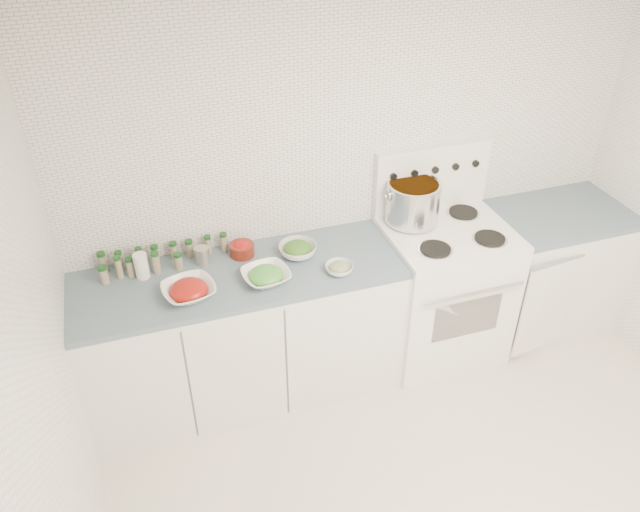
# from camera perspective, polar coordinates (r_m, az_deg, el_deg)

# --- Properties ---
(floor) EXTENTS (3.50, 3.50, 0.00)m
(floor) POSITION_cam_1_polar(r_m,az_deg,el_deg) (3.61, 12.11, -21.71)
(floor) COLOR beige
(floor) RESTS_ON ground
(room_walls) EXTENTS (3.54, 3.04, 2.52)m
(room_walls) POSITION_cam_1_polar(r_m,az_deg,el_deg) (2.49, 16.40, -1.25)
(room_walls) COLOR white
(room_walls) RESTS_ON ground
(counter_left) EXTENTS (1.85, 0.62, 0.90)m
(counter_left) POSITION_cam_1_polar(r_m,az_deg,el_deg) (3.79, -6.93, -7.10)
(counter_left) COLOR white
(counter_left) RESTS_ON ground
(stove) EXTENTS (0.76, 0.70, 1.36)m
(stove) POSITION_cam_1_polar(r_m,az_deg,el_deg) (4.12, 11.00, -2.77)
(stove) COLOR white
(stove) RESTS_ON ground
(counter_right) EXTENTS (0.89, 0.67, 0.90)m
(counter_right) POSITION_cam_1_polar(r_m,az_deg,el_deg) (4.56, 20.10, -1.13)
(counter_right) COLOR white
(counter_right) RESTS_ON ground
(stock_pot) EXTENTS (0.35, 0.33, 0.25)m
(stock_pot) POSITION_cam_1_polar(r_m,az_deg,el_deg) (3.85, 8.48, 5.06)
(stock_pot) COLOR silver
(stock_pot) RESTS_ON stove
(bowl_tomato) EXTENTS (0.32, 0.32, 0.09)m
(bowl_tomato) POSITION_cam_1_polar(r_m,az_deg,el_deg) (3.37, -11.92, -3.08)
(bowl_tomato) COLOR white
(bowl_tomato) RESTS_ON counter_left
(bowl_snowpea) EXTENTS (0.29, 0.29, 0.09)m
(bowl_snowpea) POSITION_cam_1_polar(r_m,az_deg,el_deg) (3.42, -4.96, -1.79)
(bowl_snowpea) COLOR white
(bowl_snowpea) RESTS_ON counter_left
(bowl_broccoli) EXTENTS (0.22, 0.22, 0.09)m
(bowl_broccoli) POSITION_cam_1_polar(r_m,az_deg,el_deg) (3.61, -2.05, 0.61)
(bowl_broccoli) COLOR white
(bowl_broccoli) RESTS_ON counter_left
(bowl_zucchini) EXTENTS (0.19, 0.19, 0.06)m
(bowl_zucchini) POSITION_cam_1_polar(r_m,az_deg,el_deg) (3.48, 1.77, -1.11)
(bowl_zucchini) COLOR white
(bowl_zucchini) RESTS_ON counter_left
(bowl_pepper) EXTENTS (0.14, 0.14, 0.09)m
(bowl_pepper) POSITION_cam_1_polar(r_m,az_deg,el_deg) (3.64, -7.14, 0.68)
(bowl_pepper) COLOR maroon
(bowl_pepper) RESTS_ON counter_left
(salt_canister) EXTENTS (0.10, 0.10, 0.15)m
(salt_canister) POSITION_cam_1_polar(r_m,az_deg,el_deg) (3.55, -16.01, -0.87)
(salt_canister) COLOR white
(salt_canister) RESTS_ON counter_left
(tin_can) EXTENTS (0.09, 0.09, 0.10)m
(tin_can) POSITION_cam_1_polar(r_m,az_deg,el_deg) (3.59, -10.69, 0.02)
(tin_can) COLOR #A5998B
(tin_can) RESTS_ON counter_left
(spice_cluster) EXTENTS (0.73, 0.16, 0.14)m
(spice_cluster) POSITION_cam_1_polar(r_m,az_deg,el_deg) (3.62, -15.05, -0.19)
(spice_cluster) COLOR gray
(spice_cluster) RESTS_ON counter_left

